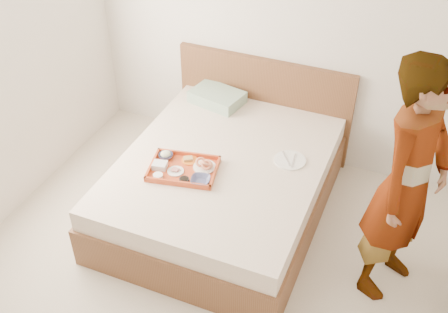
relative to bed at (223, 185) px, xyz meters
name	(u,v)px	position (x,y,z in m)	size (l,w,h in m)	color
ground	(184,302)	(0.12, -1.00, -0.27)	(3.50, 4.00, 0.01)	beige
wall_back	(282,22)	(0.12, 1.00, 1.04)	(3.50, 0.01, 2.60)	silver
bed	(223,185)	(0.00, 0.00, 0.00)	(1.65, 2.00, 0.53)	brown
headboard	(263,105)	(0.00, 0.97, 0.21)	(1.65, 0.06, 0.95)	brown
pillow	(217,97)	(-0.38, 0.77, 0.32)	(0.46, 0.31, 0.11)	#A0B6A4
tray	(183,169)	(-0.23, -0.25, 0.29)	(0.52, 0.38, 0.05)	#B74D16
prawn_plate	(205,167)	(-0.09, -0.16, 0.28)	(0.18, 0.18, 0.01)	white
navy_bowl_big	(201,180)	(-0.04, -0.33, 0.30)	(0.15, 0.15, 0.04)	#11143F
sauce_dish	(184,180)	(-0.16, -0.37, 0.29)	(0.08, 0.08, 0.03)	black
meat_plate	(176,171)	(-0.27, -0.29, 0.28)	(0.13, 0.13, 0.01)	white
bread_plate	(190,160)	(-0.23, -0.13, 0.28)	(0.13, 0.13, 0.01)	orange
salad_bowl	(166,156)	(-0.42, -0.17, 0.30)	(0.11, 0.11, 0.04)	#11143F
plastic_tub	(160,165)	(-0.41, -0.30, 0.30)	(0.11, 0.09, 0.05)	silver
cheese_round	(158,176)	(-0.36, -0.40, 0.29)	(0.08, 0.08, 0.03)	white
dinner_plate	(290,160)	(0.49, 0.19, 0.27)	(0.25, 0.25, 0.01)	white
person	(408,184)	(1.38, -0.23, 0.65)	(0.67, 0.44, 1.83)	white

